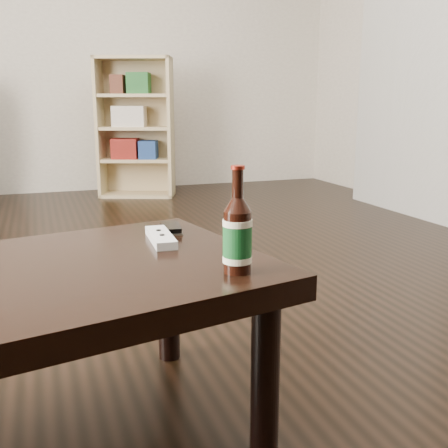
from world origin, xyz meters
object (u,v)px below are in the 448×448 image
object	(u,v)px
bookshelf	(135,125)
beer_bottle	(237,236)
phone	(171,228)
remote	(161,237)
coffee_table	(7,302)

from	to	relation	value
bookshelf	beer_bottle	bearing A→B (deg)	-75.80
bookshelf	phone	size ratio (longest dim) A/B	9.70
remote	beer_bottle	bearing A→B (deg)	-69.52
remote	phone	bearing A→B (deg)	65.17
remote	bookshelf	bearing A→B (deg)	83.80
phone	remote	world-z (taller)	remote
bookshelf	coffee_table	world-z (taller)	bookshelf
bookshelf	remote	world-z (taller)	bookshelf
bookshelf	phone	world-z (taller)	bookshelf
remote	coffee_table	bearing A→B (deg)	-151.90
beer_bottle	remote	bearing A→B (deg)	107.53
bookshelf	remote	distance (m)	3.19
coffee_table	beer_bottle	distance (m)	0.50
coffee_table	bookshelf	bearing A→B (deg)	75.18
coffee_table	remote	xyz separation A→B (m)	(0.37, 0.17, 0.07)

